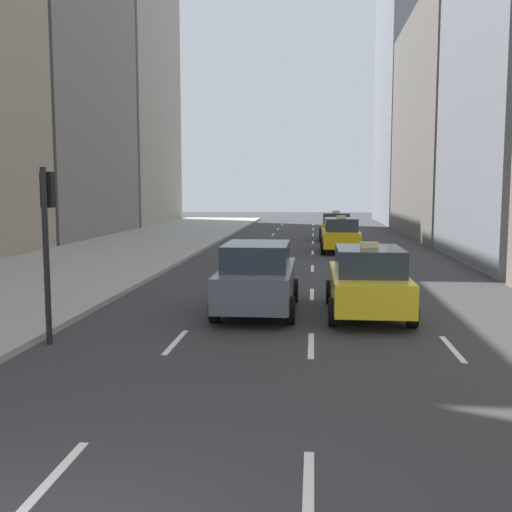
{
  "coord_description": "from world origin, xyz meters",
  "views": [
    {
      "loc": [
        2.62,
        -3.93,
        3.15
      ],
      "look_at": [
        1.03,
        12.6,
        1.31
      ],
      "focal_mm": 42.0,
      "sensor_mm": 36.0,
      "label": 1
    }
  ],
  "objects": [
    {
      "name": "sidewalk_left",
      "position": [
        -7.0,
        27.0,
        0.07
      ],
      "size": [
        8.0,
        66.0,
        0.15
      ],
      "primitive_type": "cube",
      "color": "#9E9E99",
      "rests_on": "ground"
    },
    {
      "name": "lane_markings",
      "position": [
        2.6,
        23.0,
        0.01
      ],
      "size": [
        5.72,
        56.0,
        0.01
      ],
      "color": "white",
      "rests_on": "ground"
    },
    {
      "name": "building_row_right",
      "position": [
        12.0,
        31.56,
        13.59
      ],
      "size": [
        6.0,
        63.29,
        33.4
      ],
      "color": "gray",
      "rests_on": "ground"
    },
    {
      "name": "taxi_lead",
      "position": [
        4.0,
        11.12,
        0.88
      ],
      "size": [
        2.02,
        4.4,
        1.87
      ],
      "color": "yellow",
      "rests_on": "ground"
    },
    {
      "name": "taxi_second",
      "position": [
        4.0,
        26.53,
        0.88
      ],
      "size": [
        2.02,
        4.4,
        1.87
      ],
      "color": "yellow",
      "rests_on": "ground"
    },
    {
      "name": "taxi_third",
      "position": [
        4.0,
        33.51,
        0.88
      ],
      "size": [
        2.02,
        4.4,
        1.87
      ],
      "color": "yellow",
      "rests_on": "ground"
    },
    {
      "name": "sedan_black_near",
      "position": [
        1.2,
        11.26,
        0.91
      ],
      "size": [
        2.02,
        4.51,
        1.8
      ],
      "color": "#565B66",
      "rests_on": "ground"
    },
    {
      "name": "traffic_light_pole",
      "position": [
        -2.75,
        7.71,
        2.41
      ],
      "size": [
        0.24,
        0.42,
        3.6
      ],
      "color": "black",
      "rests_on": "ground"
    }
  ]
}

